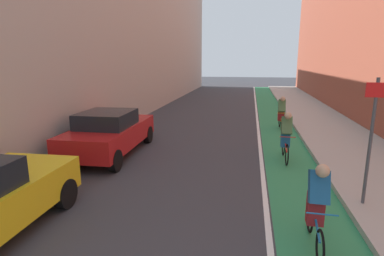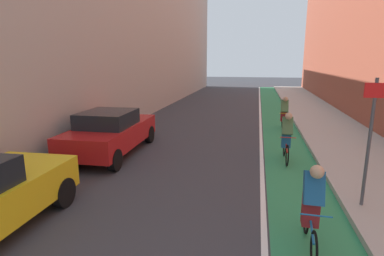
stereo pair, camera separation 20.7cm
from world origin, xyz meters
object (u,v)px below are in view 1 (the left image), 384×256
Objects in this scene: cyclist_trailing at (281,112)px; cyclist_lead at (317,204)px; cyclist_mid at (286,135)px; street_sign_post at (372,131)px; parked_sedan_red at (110,132)px.

cyclist_lead is at bearing -91.69° from cyclist_trailing.
cyclist_mid is at bearing 90.00° from cyclist_lead.
cyclist_lead is 0.61× the size of street_sign_post.
street_sign_post is at bearing -82.51° from cyclist_trailing.
cyclist_mid is at bearing -93.45° from cyclist_trailing.
parked_sedan_red is 1.63× the size of street_sign_post.
cyclist_mid reaches higher than parked_sedan_red.
street_sign_post is (1.33, -3.23, 0.91)m from cyclist_mid.
street_sign_post is at bearing -67.68° from cyclist_mid.
cyclist_trailing is at bearing 39.98° from parked_sedan_red.
cyclist_trailing is at bearing 86.55° from cyclist_mid.
cyclist_trailing reaches higher than parked_sedan_red.
cyclist_mid is at bearing 112.32° from street_sign_post.
cyclist_lead is at bearing -90.00° from cyclist_mid.
cyclist_trailing is at bearing 97.49° from street_sign_post.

